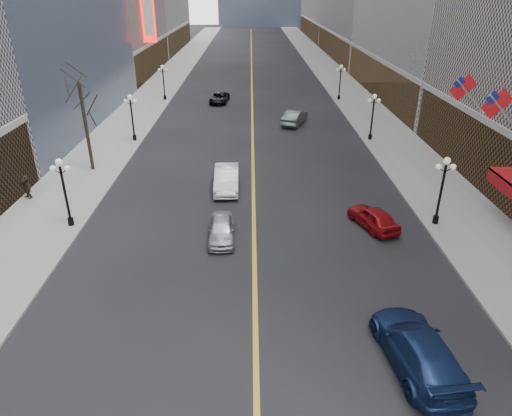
{
  "coord_description": "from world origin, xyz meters",
  "views": [
    {
      "loc": [
        -0.16,
        3.9,
        14.06
      ],
      "look_at": [
        0.03,
        20.36,
        6.01
      ],
      "focal_mm": 32.0,
      "sensor_mm": 36.0,
      "label": 1
    }
  ],
  "objects_px": {
    "car_nb_near": "(221,229)",
    "streetlamp_east_1": "(443,184)",
    "streetlamp_east_2": "(373,112)",
    "car_nb_mid": "(227,179)",
    "streetlamp_east_3": "(340,78)",
    "car_sb_far": "(295,117)",
    "streetlamp_west_1": "(64,186)",
    "streetlamp_west_2": "(132,113)",
    "streetlamp_west_3": "(163,79)",
    "car_sb_mid": "(373,217)",
    "car_nb_far": "(219,98)",
    "car_sb_near": "(418,349)"
  },
  "relations": [
    {
      "from": "car_nb_near",
      "to": "streetlamp_east_1",
      "type": "bearing_deg",
      "value": 4.75
    },
    {
      "from": "streetlamp_east_2",
      "to": "car_nb_mid",
      "type": "distance_m",
      "value": 18.4
    },
    {
      "from": "streetlamp_east_2",
      "to": "streetlamp_east_3",
      "type": "distance_m",
      "value": 18.0
    },
    {
      "from": "car_sb_far",
      "to": "streetlamp_west_1",
      "type": "bearing_deg",
      "value": 76.86
    },
    {
      "from": "streetlamp_west_2",
      "to": "car_nb_near",
      "type": "relative_size",
      "value": 1.13
    },
    {
      "from": "streetlamp_east_3",
      "to": "streetlamp_west_1",
      "type": "xyz_separation_m",
      "value": [
        -23.6,
        -36.0,
        0.0
      ]
    },
    {
      "from": "streetlamp_west_1",
      "to": "streetlamp_west_3",
      "type": "distance_m",
      "value": 36.0
    },
    {
      "from": "car_nb_mid",
      "to": "car_sb_mid",
      "type": "distance_m",
      "value": 11.55
    },
    {
      "from": "car_nb_mid",
      "to": "car_nb_far",
      "type": "distance_m",
      "value": 28.66
    },
    {
      "from": "streetlamp_east_3",
      "to": "car_nb_near",
      "type": "xyz_separation_m",
      "value": [
        -13.8,
        -37.68,
        -2.22
      ]
    },
    {
      "from": "car_nb_mid",
      "to": "car_nb_far",
      "type": "bearing_deg",
      "value": 93.3
    },
    {
      "from": "streetlamp_east_1",
      "to": "streetlamp_east_3",
      "type": "bearing_deg",
      "value": 90.0
    },
    {
      "from": "streetlamp_west_1",
      "to": "car_nb_near",
      "type": "xyz_separation_m",
      "value": [
        9.8,
        -1.68,
        -2.22
      ]
    },
    {
      "from": "car_nb_mid",
      "to": "car_sb_far",
      "type": "bearing_deg",
      "value": 68.18
    },
    {
      "from": "car_nb_near",
      "to": "streetlamp_west_3",
      "type": "bearing_deg",
      "value": 102.4
    },
    {
      "from": "car_sb_far",
      "to": "streetlamp_west_2",
      "type": "bearing_deg",
      "value": 41.53
    },
    {
      "from": "streetlamp_east_1",
      "to": "car_sb_near",
      "type": "distance_m",
      "value": 13.39
    },
    {
      "from": "streetlamp_east_1",
      "to": "car_nb_far",
      "type": "distance_m",
      "value": 38.26
    },
    {
      "from": "streetlamp_west_2",
      "to": "streetlamp_west_3",
      "type": "height_order",
      "value": "same"
    },
    {
      "from": "car_sb_mid",
      "to": "streetlamp_west_3",
      "type": "bearing_deg",
      "value": -82.99
    },
    {
      "from": "streetlamp_east_3",
      "to": "car_sb_far",
      "type": "bearing_deg",
      "value": -120.73
    },
    {
      "from": "streetlamp_west_3",
      "to": "car_sb_far",
      "type": "bearing_deg",
      "value": -35.81
    },
    {
      "from": "streetlamp_east_3",
      "to": "car_nb_mid",
      "type": "height_order",
      "value": "streetlamp_east_3"
    },
    {
      "from": "car_sb_mid",
      "to": "streetlamp_west_2",
      "type": "bearing_deg",
      "value": -64.37
    },
    {
      "from": "streetlamp_east_1",
      "to": "car_sb_mid",
      "type": "distance_m",
      "value": 4.7
    },
    {
      "from": "car_nb_near",
      "to": "car_sb_far",
      "type": "bearing_deg",
      "value": 73.21
    },
    {
      "from": "streetlamp_east_1",
      "to": "streetlamp_west_3",
      "type": "relative_size",
      "value": 1.0
    },
    {
      "from": "car_nb_near",
      "to": "streetlamp_west_1",
      "type": "bearing_deg",
      "value": 168.11
    },
    {
      "from": "streetlamp_east_3",
      "to": "streetlamp_east_2",
      "type": "bearing_deg",
      "value": -90.0
    },
    {
      "from": "car_sb_mid",
      "to": "streetlamp_east_3",
      "type": "bearing_deg",
      "value": -117.75
    },
    {
      "from": "car_sb_mid",
      "to": "car_sb_far",
      "type": "relative_size",
      "value": 0.83
    },
    {
      "from": "car_sb_far",
      "to": "streetlamp_east_1",
      "type": "bearing_deg",
      "value": 127.69
    },
    {
      "from": "streetlamp_west_1",
      "to": "streetlamp_west_2",
      "type": "distance_m",
      "value": 18.0
    },
    {
      "from": "streetlamp_east_1",
      "to": "car_nb_mid",
      "type": "distance_m",
      "value": 15.24
    },
    {
      "from": "streetlamp_west_2",
      "to": "car_nb_near",
      "type": "xyz_separation_m",
      "value": [
        9.8,
        -19.68,
        -2.22
      ]
    },
    {
      "from": "streetlamp_east_2",
      "to": "car_nb_near",
      "type": "xyz_separation_m",
      "value": [
        -13.8,
        -19.68,
        -2.22
      ]
    },
    {
      "from": "car_sb_far",
      "to": "car_nb_far",
      "type": "bearing_deg",
      "value": -28.02
    },
    {
      "from": "car_sb_near",
      "to": "car_sb_mid",
      "type": "height_order",
      "value": "car_sb_near"
    },
    {
      "from": "car_nb_far",
      "to": "car_sb_mid",
      "type": "xyz_separation_m",
      "value": [
        11.99,
        -34.85,
        0.05
      ]
    },
    {
      "from": "streetlamp_east_2",
      "to": "car_sb_mid",
      "type": "bearing_deg",
      "value": -102.8
    },
    {
      "from": "car_sb_far",
      "to": "car_sb_near",
      "type": "bearing_deg",
      "value": 114.21
    },
    {
      "from": "car_nb_far",
      "to": "streetlamp_east_2",
      "type": "bearing_deg",
      "value": -39.68
    },
    {
      "from": "car_sb_near",
      "to": "car_sb_mid",
      "type": "distance_m",
      "value": 11.96
    },
    {
      "from": "streetlamp_west_1",
      "to": "streetlamp_west_2",
      "type": "height_order",
      "value": "same"
    },
    {
      "from": "streetlamp_east_2",
      "to": "streetlamp_west_1",
      "type": "height_order",
      "value": "same"
    },
    {
      "from": "streetlamp_east_2",
      "to": "streetlamp_east_3",
      "type": "height_order",
      "value": "same"
    },
    {
      "from": "car_sb_far",
      "to": "streetlamp_west_3",
      "type": "bearing_deg",
      "value": -14.5
    },
    {
      "from": "streetlamp_east_2",
      "to": "car_sb_near",
      "type": "relative_size",
      "value": 0.78
    },
    {
      "from": "streetlamp_east_1",
      "to": "streetlamp_east_3",
      "type": "relative_size",
      "value": 1.0
    },
    {
      "from": "streetlamp_west_1",
      "to": "car_sb_mid",
      "type": "xyz_separation_m",
      "value": [
        19.46,
        -0.24,
        -2.2
      ]
    }
  ]
}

